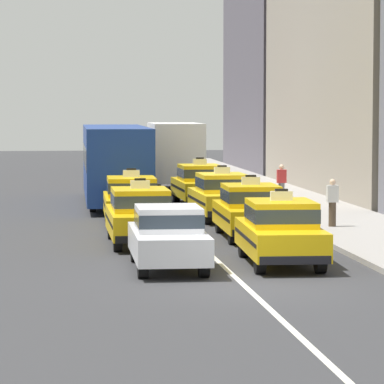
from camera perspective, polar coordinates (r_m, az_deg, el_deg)
The scene contains 14 objects.
ground_plane at distance 25.26m, azimuth 2.77°, elevation -4.85°, with size 160.00×160.00×0.00m, color #353538.
lane_stripe_left_right at distance 44.95m, azimuth -1.60°, elevation -0.81°, with size 0.14×80.00×0.01m, color silver.
sidewalk_curb at distance 40.97m, azimuth 6.90°, elevation -1.24°, with size 4.00×90.00×0.15m, color #9E9993.
sedan_left_nearest at distance 27.92m, azimuth -1.21°, elevation -2.21°, with size 1.82×4.32×1.58m.
taxi_left_second at distance 32.91m, azimuth -2.65°, elevation -1.17°, with size 1.83×4.56×1.96m.
taxi_left_third at distance 38.26m, azimuth -3.09°, elevation -0.40°, with size 1.92×4.60×1.96m.
bus_left_fourth at distance 46.67m, azimuth -3.90°, elevation 1.60°, with size 2.70×11.24×3.22m.
taxi_right_nearest at distance 28.78m, azimuth 4.50°, elevation -1.97°, with size 1.99×4.63×1.96m.
taxi_right_second at distance 34.54m, azimuth 2.96°, elevation -0.91°, with size 1.92×4.60×1.96m.
taxi_right_third at distance 40.19m, azimuth 1.50°, elevation -0.17°, with size 1.91×4.60×1.96m.
taxi_right_fourth at distance 46.40m, azimuth 0.38°, elevation 0.43°, with size 1.92×4.60×1.96m.
box_truck_right_fifth at distance 53.76m, azimuth -0.93°, elevation 1.92°, with size 2.38×6.99×3.27m.
pedestrian_near_crosswalk at distance 36.86m, azimuth 7.11°, elevation -0.53°, with size 0.36×0.24×1.55m.
pedestrian_by_storefront at distance 44.72m, azimuth 4.53°, elevation 0.37°, with size 0.47×0.24×1.61m.
Camera 1 is at (-4.29, -24.56, 4.02)m, focal length 105.54 mm.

